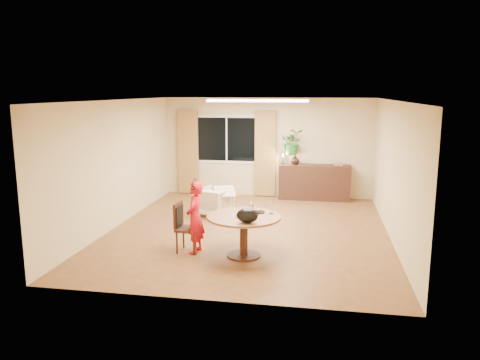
# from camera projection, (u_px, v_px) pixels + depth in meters

# --- Properties ---
(floor) EXTENTS (6.50, 6.50, 0.00)m
(floor) POSITION_uv_depth(u_px,v_px,m) (249.00, 231.00, 9.45)
(floor) COLOR brown
(floor) RESTS_ON ground
(ceiling) EXTENTS (6.50, 6.50, 0.00)m
(ceiling) POSITION_uv_depth(u_px,v_px,m) (249.00, 100.00, 8.96)
(ceiling) COLOR white
(ceiling) RESTS_ON wall_back
(wall_back) EXTENTS (5.50, 0.00, 5.50)m
(wall_back) POSITION_uv_depth(u_px,v_px,m) (268.00, 148.00, 12.35)
(wall_back) COLOR #CFBB86
(wall_back) RESTS_ON floor
(wall_left) EXTENTS (0.00, 6.50, 6.50)m
(wall_left) POSITION_uv_depth(u_px,v_px,m) (118.00, 163.00, 9.67)
(wall_left) COLOR #CFBB86
(wall_left) RESTS_ON floor
(wall_right) EXTENTS (0.00, 6.50, 6.50)m
(wall_right) POSITION_uv_depth(u_px,v_px,m) (394.00, 171.00, 8.74)
(wall_right) COLOR #CFBB86
(wall_right) RESTS_ON floor
(window) EXTENTS (1.70, 0.03, 1.30)m
(window) POSITION_uv_depth(u_px,v_px,m) (227.00, 139.00, 12.48)
(window) COLOR white
(window) RESTS_ON wall_back
(curtain_left) EXTENTS (0.55, 0.08, 2.25)m
(curtain_left) POSITION_uv_depth(u_px,v_px,m) (188.00, 152.00, 12.65)
(curtain_left) COLOR olive
(curtain_left) RESTS_ON wall_back
(curtain_right) EXTENTS (0.55, 0.08, 2.25)m
(curtain_right) POSITION_uv_depth(u_px,v_px,m) (265.00, 154.00, 12.29)
(curtain_right) COLOR olive
(curtain_right) RESTS_ON wall_back
(ceiling_panel) EXTENTS (2.20, 0.35, 0.05)m
(ceiling_panel) POSITION_uv_depth(u_px,v_px,m) (257.00, 101.00, 10.12)
(ceiling_panel) COLOR white
(ceiling_panel) RESTS_ON ceiling
(dining_table) EXTENTS (1.25, 1.25, 0.71)m
(dining_table) POSITION_uv_depth(u_px,v_px,m) (244.00, 225.00, 7.89)
(dining_table) COLOR brown
(dining_table) RESTS_ON floor
(dining_chair) EXTENTS (0.45, 0.42, 0.88)m
(dining_chair) POSITION_uv_depth(u_px,v_px,m) (188.00, 228.00, 8.14)
(dining_chair) COLOR black
(dining_chair) RESTS_ON floor
(child) EXTENTS (0.47, 0.32, 1.26)m
(child) POSITION_uv_depth(u_px,v_px,m) (195.00, 218.00, 8.06)
(child) COLOR red
(child) RESTS_ON floor
(laptop) EXTENTS (0.40, 0.31, 0.24)m
(laptop) POSITION_uv_depth(u_px,v_px,m) (243.00, 209.00, 7.81)
(laptop) COLOR #B7B7BC
(laptop) RESTS_ON dining_table
(tumbler) EXTENTS (0.10, 0.10, 0.12)m
(tumbler) POSITION_uv_depth(u_px,v_px,m) (251.00, 209.00, 8.08)
(tumbler) COLOR white
(tumbler) RESTS_ON dining_table
(wine_glass) EXTENTS (0.08, 0.08, 0.22)m
(wine_glass) POSITION_uv_depth(u_px,v_px,m) (271.00, 207.00, 7.98)
(wine_glass) COLOR white
(wine_glass) RESTS_ON dining_table
(pot_lid) EXTENTS (0.29, 0.29, 0.04)m
(pot_lid) POSITION_uv_depth(u_px,v_px,m) (258.00, 211.00, 8.06)
(pot_lid) COLOR white
(pot_lid) RESTS_ON dining_table
(handbag) EXTENTS (0.39, 0.27, 0.24)m
(handbag) POSITION_uv_depth(u_px,v_px,m) (247.00, 216.00, 7.43)
(handbag) COLOR black
(handbag) RESTS_ON dining_table
(armchair) EXTENTS (0.87, 0.89, 0.63)m
(armchair) POSITION_uv_depth(u_px,v_px,m) (214.00, 202.00, 10.56)
(armchair) COLOR beige
(armchair) RESTS_ON floor
(throw) EXTENTS (0.60, 0.66, 0.03)m
(throw) POSITION_uv_depth(u_px,v_px,m) (225.00, 188.00, 10.43)
(throw) COLOR beige
(throw) RESTS_ON armchair
(sideboard) EXTENTS (1.82, 0.44, 0.91)m
(sideboard) POSITION_uv_depth(u_px,v_px,m) (314.00, 182.00, 12.06)
(sideboard) COLOR black
(sideboard) RESTS_ON floor
(vase) EXTENTS (0.28, 0.28, 0.25)m
(vase) POSITION_uv_depth(u_px,v_px,m) (295.00, 160.00, 12.04)
(vase) COLOR black
(vase) RESTS_ON sideboard
(bouquet) EXTENTS (0.63, 0.56, 0.66)m
(bouquet) POSITION_uv_depth(u_px,v_px,m) (293.00, 142.00, 11.97)
(bouquet) COLOR #266726
(bouquet) RESTS_ON vase
(book_stack) EXTENTS (0.25, 0.21, 0.09)m
(book_stack) POSITION_uv_depth(u_px,v_px,m) (339.00, 164.00, 11.87)
(book_stack) COLOR #8B5D46
(book_stack) RESTS_ON sideboard
(desk_lamp) EXTENTS (0.14, 0.14, 0.31)m
(desk_lamp) POSITION_uv_depth(u_px,v_px,m) (283.00, 158.00, 12.04)
(desk_lamp) COLOR black
(desk_lamp) RESTS_ON sideboard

